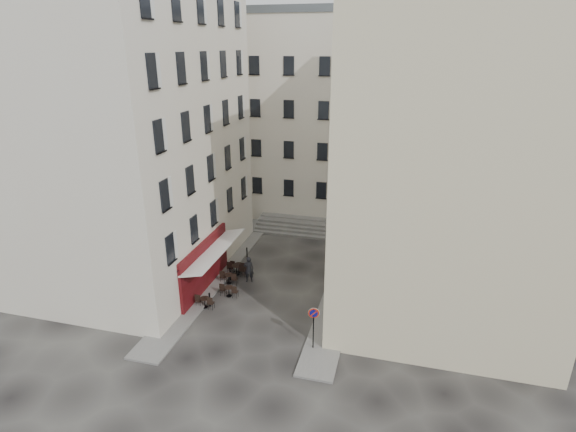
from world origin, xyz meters
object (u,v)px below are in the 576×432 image
(bistro_table_a, at_px, (205,301))
(bistro_table_b, at_px, (229,290))
(no_parking_sign, at_px, (314,321))
(pedestrian, at_px, (249,269))

(bistro_table_a, relative_size, bistro_table_b, 0.99)
(no_parking_sign, distance_m, bistro_table_b, 7.76)
(bistro_table_b, height_order, pedestrian, pedestrian)
(no_parking_sign, bearing_deg, bistro_table_b, 138.23)
(bistro_table_a, height_order, pedestrian, pedestrian)
(no_parking_sign, xyz_separation_m, bistro_table_b, (-6.50, 4.01, -1.39))
(no_parking_sign, distance_m, pedestrian, 8.64)
(bistro_table_b, distance_m, pedestrian, 2.38)
(no_parking_sign, xyz_separation_m, pedestrian, (-5.91, 6.25, -0.89))
(bistro_table_a, bearing_deg, bistro_table_b, 59.90)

